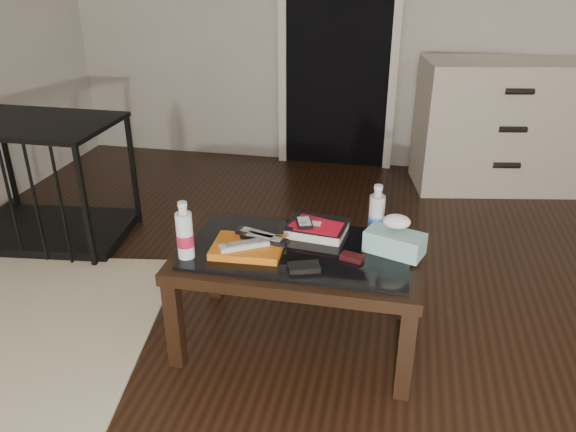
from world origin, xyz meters
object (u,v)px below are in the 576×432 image
object	(u,v)px
dresser	(506,126)
water_bottle_left	(184,230)
pet_crate	(47,201)
water_bottle_right	(377,212)
textbook	(317,228)
tissue_box	(395,243)
coffee_table	(298,262)

from	to	relation	value
dresser	water_bottle_left	distance (m)	2.69
pet_crate	water_bottle_right	world-z (taller)	pet_crate
textbook	water_bottle_right	size ratio (longest dim) A/B	1.05
dresser	water_bottle_right	bearing A→B (deg)	-123.00
dresser	tissue_box	world-z (taller)	dresser
coffee_table	pet_crate	world-z (taller)	pet_crate
coffee_table	textbook	distance (m)	0.18
dresser	water_bottle_right	distance (m)	2.06
pet_crate	dresser	bearing A→B (deg)	20.34
coffee_table	water_bottle_left	world-z (taller)	water_bottle_left
coffee_table	textbook	size ratio (longest dim) A/B	4.00
dresser	pet_crate	bearing A→B (deg)	-163.46
water_bottle_left	water_bottle_right	size ratio (longest dim) A/B	1.00
pet_crate	water_bottle_right	bearing A→B (deg)	-21.38
textbook	dresser	bearing A→B (deg)	67.91
textbook	tissue_box	size ratio (longest dim) A/B	1.09
dresser	textbook	world-z (taller)	dresser
textbook	tissue_box	xyz separation A→B (m)	(0.33, -0.11, 0.02)
coffee_table	pet_crate	size ratio (longest dim) A/B	1.04
pet_crate	water_bottle_left	xyz separation A→B (m)	(1.21, -0.84, 0.35)
textbook	tissue_box	bearing A→B (deg)	-11.34
dresser	water_bottle_left	size ratio (longest dim) A/B	5.34
water_bottle_left	tissue_box	size ratio (longest dim) A/B	1.03
pet_crate	water_bottle_right	size ratio (longest dim) A/B	4.04
pet_crate	textbook	xyz separation A→B (m)	(1.69, -0.53, 0.25)
water_bottle_right	pet_crate	bearing A→B (deg)	165.14
textbook	pet_crate	bearing A→B (deg)	169.12
coffee_table	tissue_box	world-z (taller)	tissue_box
dresser	water_bottle_right	world-z (taller)	dresser
coffee_table	pet_crate	bearing A→B (deg)	157.50
textbook	coffee_table	bearing A→B (deg)	-103.24
water_bottle_left	tissue_box	world-z (taller)	water_bottle_left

